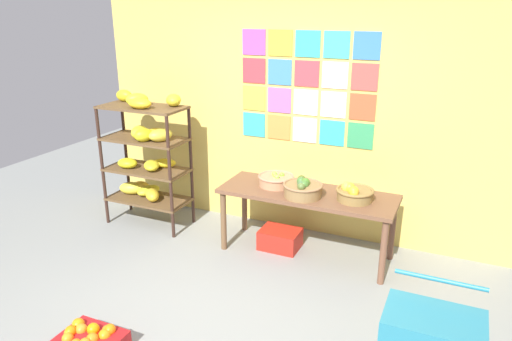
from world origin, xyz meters
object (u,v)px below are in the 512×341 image
Objects in this scene: display_table at (307,200)px; banana_shelf_unit at (146,152)px; produce_crate_under_table at (280,239)px; fruit_basket_left at (276,180)px; fruit_basket_right at (303,189)px; fruit_basket_back_left at (354,193)px.

banana_shelf_unit is at bearing -179.22° from display_table.
display_table reaches higher than produce_crate_under_table.
banana_shelf_unit is 4.12× the size of fruit_basket_left.
fruit_basket_right is (-0.01, -0.12, 0.16)m from display_table.
fruit_basket_right is at bearing -168.32° from fruit_basket_back_left.
banana_shelf_unit reaches higher than produce_crate_under_table.
fruit_basket_back_left is (2.36, 0.00, -0.11)m from banana_shelf_unit.
banana_shelf_unit reaches higher than fruit_basket_back_left.
banana_shelf_unit is 1.55m from fruit_basket_left.
fruit_basket_back_left is (0.81, -0.08, 0.02)m from fruit_basket_left.
fruit_basket_left is at bearing 171.58° from display_table.
banana_shelf_unit is 3.74× the size of produce_crate_under_table.
fruit_basket_left is 0.91× the size of produce_crate_under_table.
fruit_basket_back_left reaches higher than produce_crate_under_table.
banana_shelf_unit is 1.92m from display_table.
banana_shelf_unit reaches higher than display_table.
fruit_basket_back_left is 0.99m from produce_crate_under_table.
display_table is 0.38m from fruit_basket_left.
fruit_basket_left is (-0.35, 0.05, 0.14)m from display_table.
produce_crate_under_table is at bearing 177.41° from fruit_basket_back_left.
banana_shelf_unit is 3.96× the size of fruit_basket_right.
produce_crate_under_table is (0.07, -0.04, -0.63)m from fruit_basket_left.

